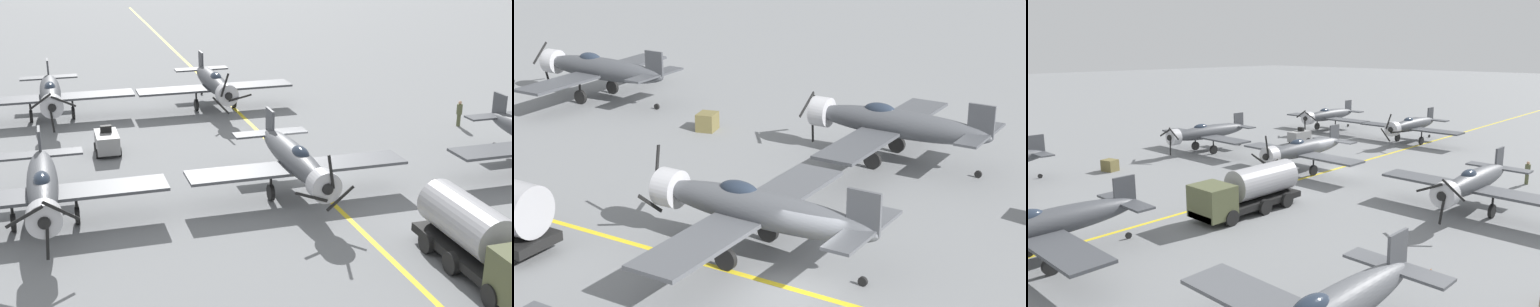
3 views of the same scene
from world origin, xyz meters
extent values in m
plane|color=slate|center=(0.00, 0.00, 0.00)|extent=(400.00, 400.00, 0.00)
cube|color=yellow|center=(0.00, 0.00, 0.00)|extent=(0.30, 160.00, 0.01)
cube|color=#54575C|center=(-16.96, 18.62, 2.20)|extent=(4.40, 1.10, 0.12)
cube|color=#54575C|center=(-16.96, 18.62, 2.85)|extent=(0.14, 1.30, 1.60)
cube|color=#42454A|center=(16.08, 19.31, 2.20)|extent=(4.40, 1.10, 0.12)
cube|color=#42454A|center=(16.08, 19.31, 2.85)|extent=(0.14, 1.30, 1.60)
cylinder|color=black|center=(16.08, 19.25, 0.18)|extent=(0.12, 0.36, 0.36)
ellipsoid|color=#494C51|center=(-13.71, 3.02, 2.05)|extent=(1.50, 9.50, 1.42)
cylinder|color=#B7B7BC|center=(-13.71, 7.47, 2.05)|extent=(1.57, 0.90, 1.58)
ellipsoid|color=#232D3D|center=(-13.71, 4.16, 2.61)|extent=(0.80, 1.70, 0.76)
cube|color=#494C51|center=(-13.71, 3.78, 1.71)|extent=(12.00, 2.10, 0.16)
cube|color=#494C51|center=(-13.71, -1.07, 2.20)|extent=(4.40, 1.10, 0.12)
cube|color=#494C51|center=(-13.71, -1.07, 2.85)|extent=(0.14, 1.30, 1.60)
sphere|color=black|center=(-13.71, 7.97, 2.05)|extent=(0.56, 0.56, 0.56)
cube|color=black|center=(-13.80, 7.97, 1.18)|extent=(0.33, 0.06, 1.75)
cube|color=black|center=(-12.91, 7.97, 2.40)|extent=(1.66, 0.06, 0.84)
cube|color=black|center=(-14.41, 7.97, 2.57)|extent=(1.50, 0.06, 1.14)
cylinder|color=black|center=(-15.21, 3.78, 1.08)|extent=(0.14, 0.14, 1.26)
cylinder|color=black|center=(-15.21, 3.78, 0.45)|extent=(0.22, 0.90, 0.90)
cylinder|color=black|center=(-12.21, 3.78, 1.08)|extent=(0.14, 0.14, 1.26)
cylinder|color=black|center=(-12.21, 3.78, 0.45)|extent=(0.22, 0.90, 0.90)
cylinder|color=black|center=(-13.71, -1.13, 0.18)|extent=(0.12, 0.36, 0.36)
ellipsoid|color=#3F4247|center=(-1.46, 25.47, 2.05)|extent=(1.50, 9.50, 1.42)
cube|color=#3F4247|center=(-1.46, 26.23, 1.71)|extent=(12.00, 2.10, 0.16)
cube|color=#3F4247|center=(-1.46, 21.38, 2.20)|extent=(4.40, 1.10, 0.12)
cube|color=#3F4247|center=(-1.46, 21.38, 2.85)|extent=(0.14, 1.30, 1.60)
cylinder|color=black|center=(-2.96, 26.23, 1.08)|extent=(0.14, 0.14, 1.26)
cylinder|color=black|center=(-2.96, 26.23, 0.45)|extent=(0.22, 0.90, 0.90)
cylinder|color=black|center=(-1.46, 21.32, 0.18)|extent=(0.12, 0.36, 0.36)
ellipsoid|color=#404247|center=(1.47, -16.56, 2.05)|extent=(1.50, 9.50, 1.42)
cylinder|color=#B7B7BC|center=(1.47, -12.11, 2.05)|extent=(1.58, 0.90, 1.58)
ellipsoid|color=#232D3D|center=(1.47, -15.42, 2.61)|extent=(0.80, 1.70, 0.76)
cube|color=#404247|center=(1.47, -15.80, 1.71)|extent=(12.00, 2.10, 0.16)
cube|color=#404247|center=(1.47, -20.65, 2.20)|extent=(4.40, 1.10, 0.12)
cube|color=#404247|center=(1.47, -20.65, 2.85)|extent=(0.14, 1.30, 1.60)
sphere|color=black|center=(1.47, -11.61, 2.05)|extent=(0.56, 0.56, 0.56)
cube|color=black|center=(0.61, -11.61, 1.87)|extent=(1.74, 0.06, 0.49)
cube|color=black|center=(2.05, -11.61, 1.40)|extent=(1.27, 0.06, 1.40)
cube|color=black|center=(1.74, -11.61, 2.88)|extent=(0.68, 0.06, 1.71)
cylinder|color=black|center=(-0.03, -15.80, 1.08)|extent=(0.14, 0.14, 1.26)
cylinder|color=black|center=(-0.03, -15.80, 0.45)|extent=(0.22, 0.90, 0.90)
cylinder|color=black|center=(2.97, -15.80, 1.08)|extent=(0.14, 0.14, 1.26)
cylinder|color=black|center=(2.97, -15.80, 0.45)|extent=(0.22, 0.90, 0.90)
cylinder|color=black|center=(1.47, -20.71, 0.18)|extent=(0.12, 0.36, 0.36)
ellipsoid|color=#474A4F|center=(13.73, -16.90, 2.05)|extent=(1.50, 9.50, 1.42)
cylinder|color=#B7B7BC|center=(13.73, -12.45, 2.05)|extent=(1.57, 0.90, 1.58)
ellipsoid|color=#232D3D|center=(13.73, -15.76, 2.61)|extent=(0.80, 1.70, 0.76)
cube|color=#474A4F|center=(13.73, -16.14, 1.71)|extent=(12.00, 2.10, 0.16)
cube|color=#474A4F|center=(13.73, -20.99, 2.20)|extent=(4.40, 1.10, 0.12)
cube|color=#474A4F|center=(13.73, -20.99, 2.85)|extent=(0.14, 1.30, 1.60)
sphere|color=black|center=(13.73, -11.95, 2.05)|extent=(0.56, 0.56, 0.56)
cube|color=black|center=(12.95, -11.95, 2.43)|extent=(1.64, 0.06, 0.89)
cube|color=black|center=(13.80, -11.95, 1.18)|extent=(0.27, 0.06, 1.76)
cube|color=black|center=(14.46, -11.95, 2.54)|extent=(1.53, 0.06, 1.10)
cylinder|color=black|center=(12.23, -16.14, 1.08)|extent=(0.14, 0.14, 1.26)
cylinder|color=black|center=(12.23, -16.14, 0.45)|extent=(0.22, 0.90, 0.90)
cylinder|color=black|center=(15.23, -16.14, 1.08)|extent=(0.14, 0.14, 1.26)
cylinder|color=black|center=(15.23, -16.14, 0.45)|extent=(0.22, 0.90, 0.90)
cylinder|color=black|center=(13.73, -21.05, 0.18)|extent=(0.12, 0.36, 0.36)
ellipsoid|color=#474A4F|center=(14.59, 2.48, 2.05)|extent=(1.50, 9.50, 1.42)
cylinder|color=#B7B7BC|center=(14.59, 6.93, 2.05)|extent=(1.57, 0.90, 1.58)
ellipsoid|color=#232D3D|center=(14.59, 3.62, 2.61)|extent=(0.80, 1.70, 0.76)
cube|color=#474A4F|center=(14.59, 3.24, 1.71)|extent=(12.00, 2.10, 0.16)
cube|color=#474A4F|center=(14.59, -1.61, 2.20)|extent=(4.40, 1.10, 0.12)
cube|color=#474A4F|center=(14.59, -1.61, 2.85)|extent=(0.14, 1.30, 1.60)
sphere|color=black|center=(14.59, 7.43, 2.05)|extent=(0.56, 0.56, 0.56)
cube|color=black|center=(13.86, 7.43, 2.54)|extent=(1.53, 0.06, 1.09)
cube|color=black|center=(14.54, 7.43, 1.18)|extent=(0.25, 0.06, 1.76)
cube|color=black|center=(15.38, 7.43, 2.44)|extent=(1.63, 0.06, 0.90)
cylinder|color=black|center=(13.09, 3.24, 1.08)|extent=(0.14, 0.14, 1.26)
cylinder|color=black|center=(13.09, 3.24, 0.45)|extent=(0.22, 0.90, 0.90)
cylinder|color=black|center=(16.09, 3.24, 1.08)|extent=(0.14, 0.14, 1.26)
cylinder|color=black|center=(16.09, 3.24, 0.45)|extent=(0.22, 0.90, 0.90)
cylinder|color=black|center=(14.59, -1.67, 0.18)|extent=(0.12, 0.36, 0.36)
ellipsoid|color=#4F5257|center=(1.52, 2.34, 2.05)|extent=(1.50, 9.50, 1.42)
cylinder|color=#B7B7BC|center=(1.52, 6.79, 2.05)|extent=(1.58, 0.90, 1.58)
ellipsoid|color=#232D3D|center=(1.52, 3.48, 2.61)|extent=(0.80, 1.70, 0.76)
cube|color=#4F5257|center=(1.52, 3.10, 1.71)|extent=(12.00, 2.10, 0.16)
cube|color=#4F5257|center=(1.52, -1.75, 2.20)|extent=(4.40, 1.10, 0.12)
cube|color=#4F5257|center=(1.52, -1.75, 2.85)|extent=(0.14, 1.30, 1.60)
sphere|color=black|center=(1.52, 7.29, 2.05)|extent=(0.56, 0.56, 0.56)
cube|color=black|center=(2.34, 7.29, 1.75)|extent=(1.69, 0.06, 0.74)
cube|color=black|center=(1.37, 7.29, 2.91)|extent=(0.43, 0.06, 1.75)
cube|color=black|center=(0.84, 7.29, 1.49)|extent=(1.44, 0.06, 1.22)
cylinder|color=black|center=(0.02, 3.10, 1.08)|extent=(0.14, 0.14, 1.26)
cylinder|color=black|center=(0.02, 3.10, 0.45)|extent=(0.22, 0.90, 0.90)
cylinder|color=black|center=(3.02, 3.10, 1.08)|extent=(0.14, 0.14, 1.26)
cylinder|color=black|center=(3.02, 3.10, 0.45)|extent=(0.22, 0.90, 0.90)
cylinder|color=black|center=(1.52, -1.81, 0.18)|extent=(0.12, 0.36, 0.36)
cube|color=black|center=(-3.00, 13.49, 0.62)|extent=(2.25, 8.00, 0.40)
cube|color=#515638|center=(-3.00, 16.45, 1.42)|extent=(2.50, 2.08, 2.00)
cylinder|color=#9E9EA3|center=(-3.00, 12.17, 1.93)|extent=(2.10, 4.96, 2.10)
cylinder|color=black|center=(-4.18, 15.97, 0.50)|extent=(0.30, 1.00, 1.00)
cylinder|color=black|center=(-1.81, 15.97, 0.50)|extent=(0.30, 1.00, 1.00)
cylinder|color=black|center=(-4.18, 13.09, 0.50)|extent=(0.30, 1.00, 1.00)
cylinder|color=black|center=(-1.81, 13.09, 0.50)|extent=(0.30, 1.00, 1.00)
cylinder|color=black|center=(-4.18, 11.01, 0.50)|extent=(0.30, 1.00, 1.00)
cylinder|color=black|center=(-1.81, 11.01, 0.50)|extent=(0.30, 1.00, 1.00)
cube|color=gray|center=(10.60, -7.24, 0.80)|extent=(1.40, 2.60, 1.10)
cube|color=black|center=(10.60, -7.50, 1.57)|extent=(0.70, 0.36, 0.44)
cylinder|color=black|center=(9.92, -6.52, 0.30)|extent=(0.20, 0.60, 0.60)
cylinder|color=black|center=(11.29, -6.52, 0.30)|extent=(0.20, 0.60, 0.60)
cylinder|color=black|center=(9.92, -7.95, 0.30)|extent=(0.20, 0.60, 0.60)
cylinder|color=black|center=(11.29, -7.95, 0.30)|extent=(0.20, 0.60, 0.60)
cylinder|color=#515638|center=(-14.18, -6.23, 0.44)|extent=(0.28, 0.28, 0.88)
cylinder|color=#515638|center=(-14.18, -6.23, 1.25)|extent=(0.41, 0.41, 0.74)
sphere|color=tan|center=(-14.18, -6.23, 1.74)|extent=(0.24, 0.24, 0.24)
cube|color=brown|center=(14.15, 14.03, 0.51)|extent=(1.43, 1.29, 1.01)
cone|color=orange|center=(-16.40, 14.42, 0.28)|extent=(0.36, 0.36, 0.55)
camera|label=1|loc=(13.96, 36.64, 14.66)|focal=50.00mm
camera|label=2|loc=(-23.65, -13.36, 14.29)|focal=60.00mm
camera|label=3|loc=(-26.03, 34.89, 10.55)|focal=35.00mm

